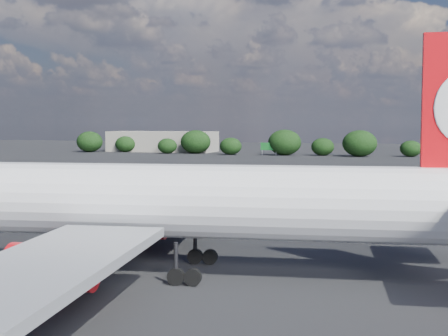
# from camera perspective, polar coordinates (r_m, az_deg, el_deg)

# --- Properties ---
(ground) EXTENTS (500.00, 500.00, 0.00)m
(ground) POSITION_cam_1_polar(r_m,az_deg,el_deg) (102.64, -0.65, -2.36)
(ground) COLOR black
(ground) RESTS_ON ground
(qantas_airliner) EXTENTS (55.62, 53.03, 18.15)m
(qantas_airliner) POSITION_cam_1_polar(r_m,az_deg,el_deg) (48.36, -3.89, -3.23)
(qantas_airliner) COLOR white
(qantas_airliner) RESTS_ON ground
(terminal_building) EXTENTS (42.00, 16.00, 8.00)m
(terminal_building) POSITION_cam_1_polar(r_m,az_deg,el_deg) (248.56, -5.64, 2.43)
(terminal_building) COLOR gray
(terminal_building) RESTS_ON ground
(highway_sign) EXTENTS (6.00, 0.30, 4.50)m
(highway_sign) POSITION_cam_1_polar(r_m,az_deg,el_deg) (218.85, 4.14, 1.97)
(highway_sign) COLOR #136221
(highway_sign) RESTS_ON ground
(billboard_yellow) EXTENTS (5.00, 0.30, 5.50)m
(billboard_yellow) POSITION_cam_1_polar(r_m,az_deg,el_deg) (220.07, 12.14, 2.09)
(billboard_yellow) COLOR gold
(billboard_yellow) RESTS_ON ground
(horizon_treeline) EXTENTS (206.89, 14.25, 9.22)m
(horizon_treeline) POSITION_cam_1_polar(r_m,az_deg,el_deg) (218.59, 10.81, 2.12)
(horizon_treeline) COLOR black
(horizon_treeline) RESTS_ON ground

